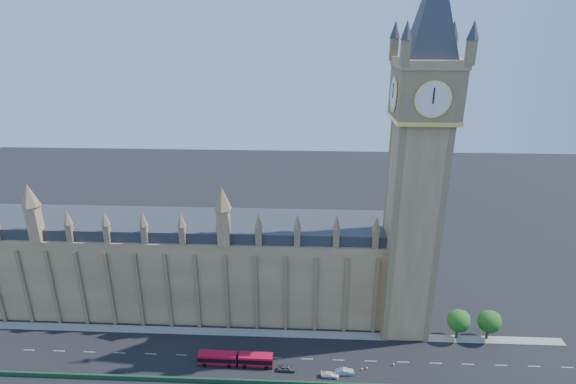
{
  "coord_description": "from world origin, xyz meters",
  "views": [
    {
      "loc": [
        11.45,
        -91.33,
        78.89
      ],
      "look_at": [
        6.74,
        10.0,
        41.12
      ],
      "focal_mm": 28.0,
      "sensor_mm": 36.0,
      "label": 1
    }
  ],
  "objects_px": {
    "red_bus": "(236,359)",
    "car_silver": "(345,372)",
    "car_white": "(330,375)",
    "car_grey": "(286,368)"
  },
  "relations": [
    {
      "from": "red_bus",
      "to": "car_grey",
      "type": "relative_size",
      "value": 4.25
    },
    {
      "from": "car_silver",
      "to": "car_white",
      "type": "bearing_deg",
      "value": 102.6
    },
    {
      "from": "red_bus",
      "to": "car_silver",
      "type": "xyz_separation_m",
      "value": [
        26.74,
        -2.01,
        -0.91
      ]
    },
    {
      "from": "car_white",
      "to": "car_grey",
      "type": "bearing_deg",
      "value": 82.78
    },
    {
      "from": "car_white",
      "to": "car_silver",
      "type": "bearing_deg",
      "value": -71.95
    },
    {
      "from": "car_white",
      "to": "red_bus",
      "type": "bearing_deg",
      "value": 83.74
    },
    {
      "from": "red_bus",
      "to": "car_silver",
      "type": "height_order",
      "value": "red_bus"
    },
    {
      "from": "red_bus",
      "to": "car_silver",
      "type": "bearing_deg",
      "value": -3.44
    },
    {
      "from": "red_bus",
      "to": "car_grey",
      "type": "bearing_deg",
      "value": -5.98
    },
    {
      "from": "car_silver",
      "to": "car_white",
      "type": "relative_size",
      "value": 1.03
    }
  ]
}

